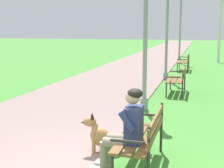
{
  "coord_description": "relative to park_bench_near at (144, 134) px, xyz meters",
  "views": [
    {
      "loc": [
        1.27,
        -3.86,
        2.06
      ],
      "look_at": [
        -0.54,
        2.74,
        0.9
      ],
      "focal_mm": 52.0,
      "sensor_mm": 36.0,
      "label": 1
    }
  ],
  "objects": [
    {
      "name": "park_bench_mid",
      "position": [
        0.1,
        5.89,
        0.0
      ],
      "size": [
        0.55,
        1.5,
        0.85
      ],
      "color": "brown",
      "rests_on": "ground"
    },
    {
      "name": "lamp_post_far",
      "position": [
        -0.49,
        15.43,
        1.63
      ],
      "size": [
        0.24,
        0.24,
        4.13
      ],
      "color": "gray",
      "rests_on": "ground"
    },
    {
      "name": "lamp_post_mid",
      "position": [
        -0.59,
        8.69,
        1.47
      ],
      "size": [
        0.24,
        0.24,
        3.83
      ],
      "color": "gray",
      "rests_on": "ground"
    },
    {
      "name": "dog_shepherd",
      "position": [
        -0.72,
        0.35,
        -0.25
      ],
      "size": [
        0.8,
        0.44,
        0.71
      ],
      "color": "#B27F47",
      "rests_on": "ground"
    },
    {
      "name": "paved_path",
      "position": [
        -2.6,
        23.26,
        -0.49
      ],
      "size": [
        3.88,
        60.0,
        0.04
      ],
      "primitive_type": "cube",
      "color": "gray",
      "rests_on": "ground"
    },
    {
      "name": "person_seated_on_near_bench",
      "position": [
        -0.21,
        -0.26,
        0.17
      ],
      "size": [
        0.74,
        0.49,
        1.25
      ],
      "color": "gray",
      "rests_on": "ground"
    },
    {
      "name": "park_bench_far",
      "position": [
        0.01,
        11.89,
        0.0
      ],
      "size": [
        0.55,
        1.5,
        0.85
      ],
      "color": "brown",
      "rests_on": "ground"
    },
    {
      "name": "lamp_post_near",
      "position": [
        -0.59,
        3.51,
        1.62
      ],
      "size": [
        0.24,
        0.24,
        4.12
      ],
      "color": "gray",
      "rests_on": "ground"
    },
    {
      "name": "park_bench_near",
      "position": [
        0.0,
        0.0,
        0.0
      ],
      "size": [
        0.55,
        1.5,
        0.85
      ],
      "color": "brown",
      "rests_on": "ground"
    }
  ]
}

